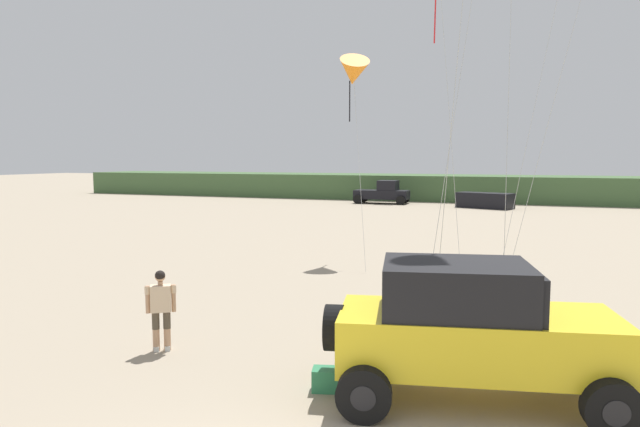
# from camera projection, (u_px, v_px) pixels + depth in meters

# --- Properties ---
(dune_ridge) EXTENTS (90.00, 6.95, 2.30)m
(dune_ridge) POSITION_uv_depth(u_px,v_px,m) (524.00, 189.00, 51.24)
(dune_ridge) COLOR #426038
(dune_ridge) RESTS_ON ground_plane
(jeep) EXTENTS (5.01, 3.24, 2.26)m
(jeep) POSITION_uv_depth(u_px,v_px,m) (473.00, 328.00, 9.30)
(jeep) COLOR yellow
(jeep) RESTS_ON ground_plane
(person_watching) EXTENTS (0.54, 0.45, 1.67)m
(person_watching) POSITION_uv_depth(u_px,v_px,m) (161.00, 306.00, 11.73)
(person_watching) COLOR tan
(person_watching) RESTS_ON ground_plane
(cooler_box) EXTENTS (0.64, 0.50, 0.38)m
(cooler_box) POSITION_uv_depth(u_px,v_px,m) (329.00, 379.00, 9.78)
(cooler_box) COLOR #2D7F51
(cooler_box) RESTS_ON ground_plane
(distant_pickup) EXTENTS (4.65, 2.49, 1.98)m
(distant_pickup) POSITION_uv_depth(u_px,v_px,m) (383.00, 193.00, 49.48)
(distant_pickup) COLOR black
(distant_pickup) RESTS_ON ground_plane
(distant_sedan) EXTENTS (4.52, 2.96, 1.20)m
(distant_sedan) POSITION_uv_depth(u_px,v_px,m) (485.00, 200.00, 44.97)
(distant_sedan) COLOR black
(distant_sedan) RESTS_ON ground_plane
(kite_orange_streamer) EXTENTS (2.42, 4.32, 8.14)m
(kite_orange_streamer) POSITION_uv_depth(u_px,v_px,m) (353.00, 72.00, 22.74)
(kite_orange_streamer) COLOR orange
(kite_orange_streamer) RESTS_ON ground_plane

